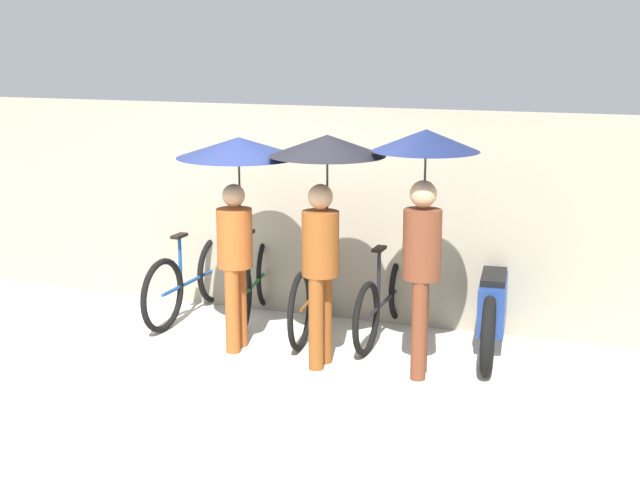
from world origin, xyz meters
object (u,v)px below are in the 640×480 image
Objects in this scene: parked_bicycle_3 at (385,300)px; pedestrian_center at (325,186)px; motorcycle at (493,306)px; parked_bicycle_2 at (315,293)px; pedestrian_trailing at (424,191)px; pedestrian_leading at (238,178)px; parked_bicycle_1 at (254,283)px; parked_bicycle_0 at (191,280)px.

parked_bicycle_3 is 0.88× the size of pedestrian_center.
parked_bicycle_2 is at bearing 87.94° from motorcycle.
pedestrian_trailing is 1.53m from motorcycle.
pedestrian_leading reaches higher than motorcycle.
parked_bicycle_1 is 1.03× the size of parked_bicycle_3.
pedestrian_leading is 0.89m from pedestrian_center.
motorcycle is at bearing -98.40° from parked_bicycle_1.
parked_bicycle_0 is at bearing 155.03° from pedestrian_trailing.
motorcycle is (2.38, 0.01, -0.00)m from parked_bicycle_1.
pedestrian_leading is 0.93× the size of motorcycle.
motorcycle is (1.70, 0.10, 0.01)m from parked_bicycle_2.
parked_bicycle_1 is 2.38m from pedestrian_trailing.
parked_bicycle_2 is at bearing 48.96° from pedestrian_leading.
pedestrian_trailing reaches higher than parked_bicycle_1.
parked_bicycle_1 is at bearing -81.33° from parked_bicycle_0.
parked_bicycle_1 is at bearing 101.34° from pedestrian_leading.
parked_bicycle_0 is 1.36m from parked_bicycle_2.
pedestrian_leading is at bearing 122.93° from parked_bicycle_3.
pedestrian_center is (-0.31, -0.86, 1.23)m from parked_bicycle_3.
pedestrian_trailing reaches higher than pedestrian_center.
pedestrian_trailing is at bearing -103.31° from parked_bicycle_0.
pedestrian_center is (0.37, -0.78, 1.20)m from parked_bicycle_2.
parked_bicycle_1 is 1.40m from pedestrian_leading.
pedestrian_center is 0.85m from pedestrian_trailing.
parked_bicycle_2 is (0.68, -0.10, -0.01)m from parked_bicycle_1.
parked_bicycle_0 is 2.94m from pedestrian_trailing.
pedestrian_trailing is at bearing -122.04° from parked_bicycle_1.
pedestrian_trailing is at bearing 143.90° from motorcycle.
parked_bicycle_2 is 0.85× the size of motorcycle.
parked_bicycle_0 is 1.00× the size of parked_bicycle_2.
pedestrian_center reaches higher than pedestrian_leading.
pedestrian_trailing reaches higher than parked_bicycle_3.
parked_bicycle_0 is 1.01× the size of parked_bicycle_3.
parked_bicycle_1 is 1.81m from pedestrian_center.
parked_bicycle_0 is at bearing 160.36° from pedestrian_center.
pedestrian_leading is at bearing 168.13° from pedestrian_trailing.
pedestrian_leading is (0.85, -0.66, 1.20)m from parked_bicycle_0.
parked_bicycle_0 reaches higher than motorcycle.
pedestrian_leading is at bearing 135.73° from parked_bicycle_2.
parked_bicycle_3 is (1.36, -0.01, -0.04)m from parked_bicycle_1.
pedestrian_trailing reaches higher than motorcycle.
parked_bicycle_3 is 1.02m from motorcycle.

